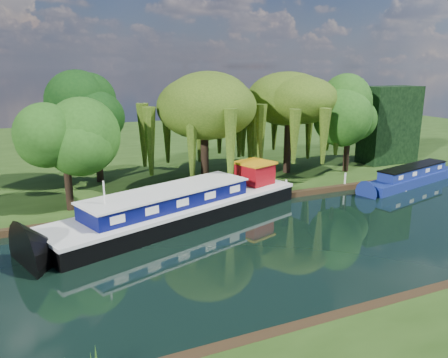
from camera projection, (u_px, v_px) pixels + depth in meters
name	position (u px, v px, depth m)	size (l,w,h in m)	color
ground	(316.00, 238.00, 27.33)	(120.00, 120.00, 0.00)	black
far_bank	(163.00, 146.00, 57.38)	(120.00, 52.00, 0.45)	#1F3A0F
dutch_barge	(183.00, 206.00, 30.27)	(19.50, 10.39, 4.04)	black
narrowboat	(412.00, 177.00, 39.80)	(12.68, 4.99, 1.83)	navy
red_dinghy	(68.00, 238.00, 27.27)	(2.29, 3.21, 0.66)	maroon
white_cruiser	(397.00, 188.00, 38.45)	(2.11, 2.44, 1.29)	silver
willow_left	(204.00, 107.00, 37.29)	(7.58, 7.58, 9.08)	black
willow_right	(289.00, 107.00, 40.86)	(7.08, 7.08, 8.62)	black
tree_far_left	(64.00, 138.00, 30.03)	(4.73, 4.73, 7.62)	black
tree_far_mid	(95.00, 113.00, 37.49)	(5.41, 5.41, 8.86)	black
tree_far_right	(349.00, 115.00, 41.49)	(4.89, 4.89, 8.01)	black
conifer_hedge	(389.00, 125.00, 46.05)	(6.00, 3.00, 8.00)	black
lamppost	(248.00, 166.00, 36.22)	(0.36, 0.36, 2.56)	silver
mooring_posts	(248.00, 190.00, 34.33)	(19.16, 0.16, 1.00)	silver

